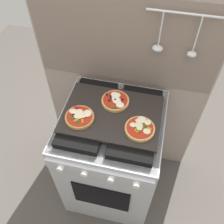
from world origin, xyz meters
The scene contains 7 objects.
ground_plane centered at (0.00, 0.00, 0.00)m, with size 4.00×4.00×0.00m, color #4C4742.
kitchen_backsplash centered at (0.00, 0.33, 0.79)m, with size 1.10×0.09×1.55m.
stove centered at (0.00, 0.00, 0.45)m, with size 0.60×0.64×0.90m.
baking_tray centered at (0.00, 0.00, 0.91)m, with size 0.54×0.38×0.02m, color black.
pizza_left centered at (-0.16, -0.07, 0.93)m, with size 0.16×0.16×0.03m.
pizza_right centered at (0.17, -0.07, 0.93)m, with size 0.16×0.16×0.03m.
pizza_center centered at (0.00, 0.08, 0.93)m, with size 0.16×0.16×0.03m.
Camera 1 is at (0.20, -0.86, 1.99)m, focal length 40.34 mm.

